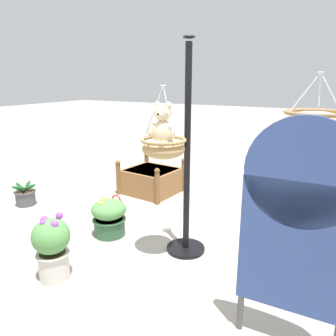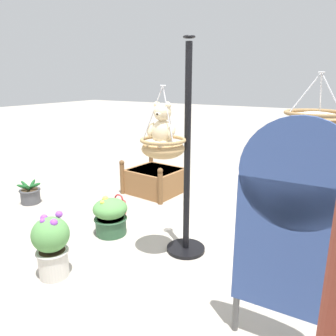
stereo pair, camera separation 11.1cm
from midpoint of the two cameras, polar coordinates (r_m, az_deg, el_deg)
ground_plane at (r=3.97m, az=1.32°, el=-13.62°), size 40.00×40.00×0.00m
display_pole_central at (r=3.61m, az=4.17°, el=-4.30°), size 0.44×0.44×2.33m
hanging_basket_with_teddy at (r=3.32m, az=0.09°, el=3.71°), size 0.47×0.47×0.73m
teddy_bear at (r=3.26m, az=-0.11°, el=7.05°), size 0.31×0.27×0.45m
hanging_basket_left_high at (r=3.26m, az=25.41°, el=7.56°), size 0.56×0.56×0.53m
wooden_planter_box at (r=5.65m, az=-1.68°, el=-2.04°), size 1.00×0.95×0.59m
potted_plant_flowering_red at (r=5.62m, az=-22.52°, el=-4.26°), size 0.37×0.37×0.37m
potted_plant_small_succulent at (r=5.03m, az=19.77°, el=-4.57°), size 0.34×0.34×0.56m
potted_plant_conical_shrub at (r=4.22m, az=-9.32°, el=-8.32°), size 0.43×0.43×0.50m
potted_plant_trailing_ivy at (r=3.46m, az=-18.88°, el=-12.59°), size 0.36×0.36×0.67m
display_sign_board at (r=2.36m, az=22.26°, el=-8.85°), size 0.76×0.06×1.72m
watering_can at (r=4.87m, az=-7.99°, el=-6.74°), size 0.35×0.20×0.30m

